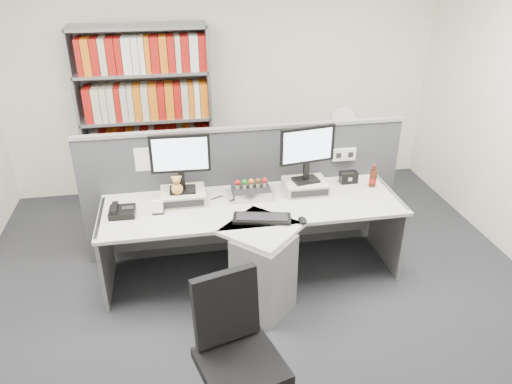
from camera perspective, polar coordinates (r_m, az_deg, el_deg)
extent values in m
plane|color=#2F3138|center=(3.99, 1.72, -16.15)|extent=(5.50, 5.50, 0.00)
cube|color=white|center=(5.79, -3.78, 13.20)|extent=(5.00, 0.04, 2.70)
cube|color=#404148|center=(4.65, -1.31, 0.07)|extent=(3.00, 0.05, 1.25)
cube|color=#949499|center=(4.39, -1.40, 7.47)|extent=(3.00, 0.07, 0.03)
cube|color=white|center=(4.71, 10.24, 4.36)|extent=(0.22, 0.04, 0.12)
cube|color=white|center=(4.41, -12.97, 3.89)|extent=(0.16, 0.00, 0.22)
cube|color=white|center=(4.40, -7.77, 4.32)|extent=(0.16, 0.00, 0.22)
cube|color=white|center=(4.59, 7.38, 5.35)|extent=(0.16, 0.00, 0.22)
cube|color=beige|center=(4.23, -0.41, -1.56)|extent=(2.60, 0.80, 0.03)
cube|color=beige|center=(3.89, 0.60, -4.34)|extent=(0.74, 0.74, 0.03)
cube|color=gray|center=(4.00, 0.90, -9.64)|extent=(0.57, 0.57, 0.69)
cube|color=gray|center=(4.41, -17.13, -6.84)|extent=(0.03, 0.70, 0.72)
cube|color=gray|center=(4.76, 15.00, -3.85)|extent=(0.03, 0.70, 0.72)
cube|color=gray|center=(4.72, -1.14, -3.29)|extent=(2.50, 0.02, 0.45)
cube|color=#BEB99E|center=(4.30, -8.49, -0.44)|extent=(0.38, 0.30, 0.10)
cube|color=black|center=(4.16, -8.40, -1.38)|extent=(0.34, 0.01, 0.06)
cube|color=#BEB99E|center=(4.45, 5.78, 0.71)|extent=(0.38, 0.30, 0.10)
cube|color=black|center=(4.32, 6.31, -0.15)|extent=(0.34, 0.01, 0.06)
cube|color=black|center=(4.27, -8.55, 0.27)|extent=(0.23, 0.17, 0.02)
cube|color=black|center=(4.23, -8.63, 1.37)|extent=(0.05, 0.03, 0.18)
cube|color=black|center=(4.13, -8.87, 4.45)|extent=(0.50, 0.06, 0.33)
cube|color=#CAE2FF|center=(4.11, -8.84, 4.35)|extent=(0.45, 0.02, 0.28)
cube|color=black|center=(4.42, 5.82, 1.41)|extent=(0.24, 0.19, 0.02)
cube|color=black|center=(4.38, 5.87, 2.48)|extent=(0.05, 0.04, 0.18)
cube|color=black|center=(4.29, 6.03, 5.48)|extent=(0.50, 0.12, 0.33)
cube|color=#CAE2FF|center=(4.27, 6.06, 5.38)|extent=(0.45, 0.08, 0.28)
cube|color=black|center=(4.35, -0.61, 0.14)|extent=(0.32, 0.29, 0.09)
cube|color=silver|center=(4.23, -0.28, -0.73)|extent=(0.32, 0.01, 0.08)
cylinder|color=#BEB99E|center=(4.29, -2.15, 0.61)|extent=(0.03, 0.03, 0.03)
sphere|color=#A5140F|center=(4.27, -2.16, 1.12)|extent=(0.05, 0.05, 0.05)
cylinder|color=#BEB99E|center=(4.30, -1.35, 0.67)|extent=(0.03, 0.03, 0.03)
sphere|color=#19721E|center=(4.28, -1.36, 1.18)|extent=(0.05, 0.05, 0.05)
cylinder|color=#BEB99E|center=(4.31, -0.57, 0.74)|extent=(0.03, 0.03, 0.03)
sphere|color=orange|center=(4.29, -0.57, 1.25)|extent=(0.05, 0.05, 0.05)
cylinder|color=#BEB99E|center=(4.32, 0.22, 0.80)|extent=(0.03, 0.03, 0.03)
sphere|color=#593319|center=(4.30, 0.22, 1.31)|extent=(0.05, 0.05, 0.05)
cylinder|color=#BEB99E|center=(4.33, 1.00, 0.86)|extent=(0.03, 0.03, 0.03)
sphere|color=#A5140F|center=(4.31, 1.01, 1.37)|extent=(0.05, 0.05, 0.05)
cube|color=black|center=(3.98, 0.70, -3.10)|extent=(0.50, 0.27, 0.03)
cube|color=black|center=(3.97, 0.71, -2.90)|extent=(0.43, 0.21, 0.01)
ellipsoid|color=black|center=(3.96, 5.44, -3.31)|extent=(0.07, 0.11, 0.04)
cube|color=black|center=(4.19, -15.34, -2.26)|extent=(0.22, 0.20, 0.06)
cube|color=black|center=(4.18, -16.19, -1.76)|extent=(0.05, 0.17, 0.03)
cube|color=black|center=(4.17, -14.74, -1.81)|extent=(0.10, 0.06, 0.01)
cube|color=black|center=(4.16, -11.35, -2.33)|extent=(0.10, 0.06, 0.02)
cube|color=white|center=(4.11, -11.42, -1.75)|extent=(0.09, 0.03, 0.10)
cube|color=white|center=(4.15, -11.42, -1.50)|extent=(0.09, 0.03, 0.10)
sphere|color=gold|center=(4.20, -9.18, 0.36)|extent=(0.10, 0.10, 0.10)
sphere|color=gold|center=(4.16, -9.27, 1.39)|extent=(0.07, 0.07, 0.07)
sphere|color=gold|center=(4.15, -9.73, 1.66)|extent=(0.03, 0.03, 0.03)
sphere|color=gold|center=(4.15, -8.86, 1.73)|extent=(0.03, 0.03, 0.03)
cube|color=black|center=(4.66, 10.74, 1.70)|extent=(0.16, 0.09, 0.11)
cylinder|color=#3F190A|center=(4.62, 13.50, 1.56)|extent=(0.06, 0.06, 0.16)
cylinder|color=#A5140F|center=(4.63, 13.47, 1.36)|extent=(0.07, 0.07, 0.05)
cylinder|color=#3F190A|center=(4.58, 13.63, 2.74)|extent=(0.03, 0.03, 0.05)
cylinder|color=#A5140F|center=(4.57, 13.67, 3.06)|extent=(0.03, 0.03, 0.01)
cube|color=gray|center=(5.65, -19.65, 7.61)|extent=(0.03, 0.40, 2.00)
cube|color=gray|center=(5.58, -5.46, 8.86)|extent=(0.03, 0.40, 2.00)
cube|color=gray|center=(5.76, -12.57, 8.89)|extent=(1.40, 0.02, 2.00)
cube|color=gray|center=(5.95, -11.67, -0.66)|extent=(1.38, 0.40, 0.03)
cube|color=gray|center=(5.74, -12.13, 3.76)|extent=(1.38, 0.40, 0.03)
cube|color=gray|center=(5.57, -12.63, 8.49)|extent=(1.38, 0.40, 0.03)
cube|color=gray|center=(5.44, -13.17, 13.48)|extent=(1.38, 0.40, 0.03)
cube|color=gray|center=(5.35, -13.71, 18.26)|extent=(1.38, 0.40, 0.03)
cube|color=#A5140F|center=(5.84, -11.85, 0.90)|extent=(1.24, 0.28, 0.36)
cube|color=orange|center=(5.64, -12.33, 5.46)|extent=(1.24, 0.28, 0.36)
cube|color=#BEB99E|center=(5.48, -12.84, 10.32)|extent=(1.24, 0.28, 0.36)
cube|color=white|center=(5.37, -13.40, 15.43)|extent=(1.24, 0.28, 0.36)
cube|color=gray|center=(5.70, 9.52, 1.94)|extent=(0.45, 0.60, 0.70)
cube|color=black|center=(5.37, 10.68, 2.24)|extent=(0.40, 0.02, 0.28)
cube|color=black|center=(5.51, 10.40, -0.78)|extent=(0.40, 0.02, 0.28)
cylinder|color=white|center=(5.56, 9.81, 5.34)|extent=(0.16, 0.16, 0.03)
cylinder|color=white|center=(5.52, 9.88, 6.26)|extent=(0.03, 0.03, 0.16)
cylinder|color=white|center=(5.43, 10.13, 8.33)|extent=(0.28, 0.09, 0.27)
cylinder|color=silver|center=(5.46, 10.03, 8.43)|extent=(0.27, 0.08, 0.27)
cube|color=black|center=(3.09, -1.74, -19.63)|extent=(0.58, 0.58, 0.07)
cube|color=black|center=(3.04, -3.53, -13.20)|extent=(0.43, 0.22, 0.48)
cylinder|color=black|center=(3.63, -2.20, -21.01)|extent=(0.05, 0.05, 0.03)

